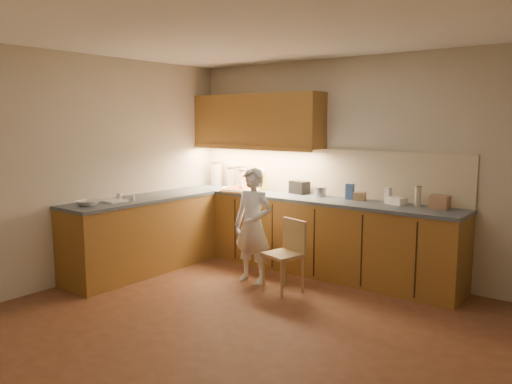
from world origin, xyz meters
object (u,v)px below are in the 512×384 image
(pizza_on_board, at_px, (240,189))
(oil_jug, at_px, (262,180))
(child, at_px, (253,226))
(toaster, at_px, (299,187))
(wooden_chair, at_px, (288,250))

(pizza_on_board, height_order, oil_jug, oil_jug)
(child, distance_m, toaster, 1.02)
(child, xyz_separation_m, toaster, (0.00, 0.96, 0.34))
(pizza_on_board, distance_m, wooden_chair, 1.52)
(wooden_chair, bearing_deg, toaster, 130.66)
(wooden_chair, relative_size, toaster, 2.78)
(pizza_on_board, height_order, wooden_chair, pizza_on_board)
(toaster, bearing_deg, child, -75.97)
(wooden_chair, xyz_separation_m, oil_jug, (-1.08, 0.96, 0.60))
(child, bearing_deg, toaster, 86.13)
(pizza_on_board, relative_size, toaster, 1.93)
(child, height_order, oil_jug, child)
(pizza_on_board, xyz_separation_m, toaster, (0.77, 0.26, 0.06))
(wooden_chair, bearing_deg, child, -167.52)
(pizza_on_board, distance_m, toaster, 0.82)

